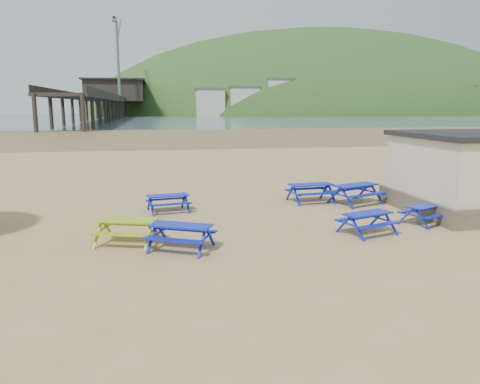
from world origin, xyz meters
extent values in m
plane|color=tan|center=(0.00, 0.00, 0.00)|extent=(400.00, 400.00, 0.00)
plane|color=olive|center=(0.00, 55.00, 0.00)|extent=(400.00, 400.00, 0.00)
plane|color=#4A5D6A|center=(0.00, 170.00, 0.01)|extent=(400.00, 400.00, 0.00)
cube|color=#131FA4|center=(-2.57, 3.09, 0.66)|extent=(1.72, 0.91, 0.05)
cube|color=#131FA4|center=(-2.66, 3.62, 0.41)|extent=(1.65, 0.51, 0.05)
cube|color=#131FA4|center=(-2.47, 2.55, 0.41)|extent=(1.65, 0.51, 0.05)
cube|color=#131FA4|center=(3.68, 3.89, 0.78)|extent=(1.99, 0.93, 0.05)
cube|color=#131FA4|center=(3.62, 4.53, 0.48)|extent=(1.95, 0.45, 0.05)
cube|color=#131FA4|center=(3.74, 3.25, 0.48)|extent=(1.95, 0.45, 0.05)
cube|color=#131FA4|center=(5.45, 3.15, 0.82)|extent=(2.18, 1.49, 0.06)
cube|color=#131FA4|center=(5.20, 3.78, 0.51)|extent=(1.99, 1.02, 0.06)
cube|color=#131FA4|center=(5.71, 2.52, 0.51)|extent=(1.99, 1.02, 0.06)
cube|color=#131FA4|center=(-2.34, -2.05, 0.73)|extent=(1.91, 1.41, 0.05)
cube|color=#131FA4|center=(-2.08, -1.52, 0.45)|extent=(1.72, 1.01, 0.05)
cube|color=#131FA4|center=(-2.60, -2.59, 0.45)|extent=(1.72, 1.01, 0.05)
cube|color=#131FA4|center=(3.83, -1.42, 0.69)|extent=(1.81, 1.17, 0.05)
cube|color=#131FA4|center=(3.65, -0.88, 0.42)|extent=(1.68, 0.77, 0.05)
cube|color=#131FA4|center=(4.01, -1.95, 0.42)|extent=(1.68, 0.77, 0.05)
cube|color=#131FA4|center=(6.52, -0.52, 0.65)|extent=(1.73, 1.23, 0.04)
cube|color=#131FA4|center=(6.30, -0.03, 0.40)|extent=(1.56, 0.86, 0.04)
cube|color=#131FA4|center=(6.73, -1.01, 0.40)|extent=(1.56, 0.86, 0.04)
cube|color=#82B20D|center=(-3.94, -1.14, 0.74)|extent=(1.95, 1.22, 0.05)
cube|color=#82B20D|center=(-3.75, -0.57, 0.46)|extent=(1.81, 0.79, 0.05)
cube|color=#82B20D|center=(-4.12, -1.72, 0.46)|extent=(1.81, 0.79, 0.05)
cube|color=black|center=(-18.00, 175.00, 6.00)|extent=(9.00, 220.00, 0.60)
cube|color=black|center=(-18.00, 186.00, 10.00)|extent=(22.00, 30.00, 8.00)
cube|color=black|center=(-18.00, 186.00, 14.30)|extent=(24.00, 32.00, 0.60)
cylinder|color=slate|center=(-15.00, 164.00, 20.00)|extent=(1.00, 1.00, 28.00)
cube|color=slate|center=(-15.00, 178.00, 33.00)|extent=(0.60, 25.63, 12.38)
ellipsoid|color=#2D4C1E|center=(90.00, 230.00, -10.00)|extent=(264.00, 144.00, 108.00)
camera|label=1|loc=(-3.02, -15.44, 4.18)|focal=35.00mm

